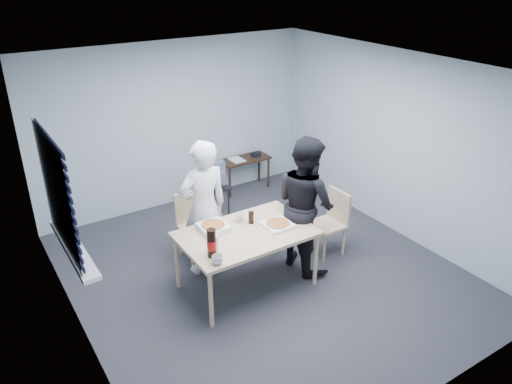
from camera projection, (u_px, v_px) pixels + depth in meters
room at (61, 202)px, 5.06m from camera, size 5.00×5.00×5.00m
dining_table at (246, 237)px, 5.89m from camera, size 1.56×0.99×0.76m
chair_far at (193, 220)px, 6.65m from camera, size 0.42×0.42×0.89m
chair_right at (332, 218)px, 6.70m from camera, size 0.42×0.42×0.89m
person_white at (204, 208)px, 6.14m from camera, size 0.65×0.42×1.77m
person_black at (305, 204)px, 6.26m from camera, size 0.47×0.86×1.77m
side_table at (245, 163)px, 8.52m from camera, size 0.86×0.38×0.57m
stool at (216, 193)px, 7.68m from camera, size 0.36×0.36×0.51m
backpack at (215, 175)px, 7.54m from camera, size 0.29×0.21×0.40m
pizza_box_a at (213, 227)px, 5.89m from camera, size 0.33×0.33×0.08m
pizza_box_b at (278, 224)px, 5.99m from camera, size 0.33×0.33×0.05m
mug_a at (217, 260)px, 5.25m from camera, size 0.17×0.17×0.10m
mug_b at (240, 218)px, 6.08m from camera, size 0.10×0.10×0.09m
cola_glass at (251, 218)px, 6.03m from camera, size 0.08×0.08×0.15m
soda_bottle at (212, 244)px, 5.33m from camera, size 0.10×0.10×0.33m
plastic_cups at (214, 244)px, 5.42m from camera, size 0.11×0.11×0.21m
rubber_band at (276, 239)px, 5.72m from camera, size 0.06×0.06×0.00m
papers at (237, 160)px, 8.43m from camera, size 0.23×0.31×0.00m
black_box at (256, 154)px, 8.58m from camera, size 0.16×0.12×0.06m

